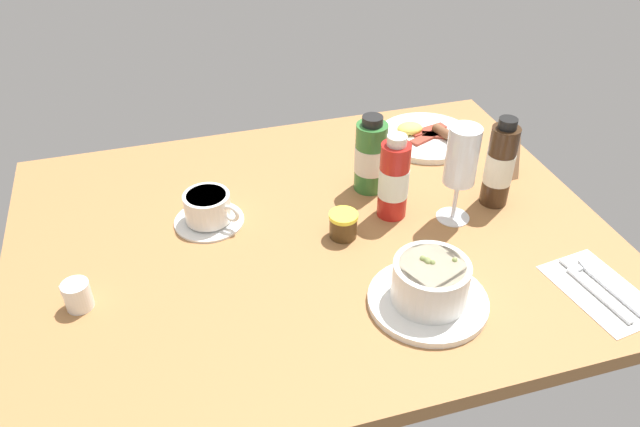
# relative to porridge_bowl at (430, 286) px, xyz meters

# --- Properties ---
(ground_plane) EXTENTS (1.10, 0.84, 0.03)m
(ground_plane) POSITION_rel_porridge_bowl_xyz_m (-0.13, 0.23, -0.05)
(ground_plane) COLOR #9E6B3D
(porridge_bowl) EXTENTS (0.20, 0.20, 0.09)m
(porridge_bowl) POSITION_rel_porridge_bowl_xyz_m (0.00, 0.00, 0.00)
(porridge_bowl) COLOR white
(porridge_bowl) RESTS_ON ground_plane
(cutlery_setting) EXTENTS (0.14, 0.20, 0.01)m
(cutlery_setting) POSITION_rel_porridge_bowl_xyz_m (0.29, -0.05, -0.04)
(cutlery_setting) COLOR white
(cutlery_setting) RESTS_ON ground_plane
(coffee_cup) EXTENTS (0.13, 0.13, 0.06)m
(coffee_cup) POSITION_rel_porridge_bowl_xyz_m (-0.31, 0.32, -0.01)
(coffee_cup) COLOR white
(coffee_cup) RESTS_ON ground_plane
(creamer_jug) EXTENTS (0.05, 0.04, 0.05)m
(creamer_jug) POSITION_rel_porridge_bowl_xyz_m (-0.54, 0.15, -0.01)
(creamer_jug) COLOR white
(creamer_jug) RESTS_ON ground_plane
(wine_glass) EXTENTS (0.06, 0.06, 0.20)m
(wine_glass) POSITION_rel_porridge_bowl_xyz_m (0.14, 0.20, 0.09)
(wine_glass) COLOR white
(wine_glass) RESTS_ON ground_plane
(jam_jar) EXTENTS (0.05, 0.05, 0.05)m
(jam_jar) POSITION_rel_porridge_bowl_xyz_m (-0.08, 0.21, -0.01)
(jam_jar) COLOR #473218
(jam_jar) RESTS_ON ground_plane
(sauce_bottle_red) EXTENTS (0.06, 0.06, 0.17)m
(sauce_bottle_red) POSITION_rel_porridge_bowl_xyz_m (0.03, 0.25, 0.04)
(sauce_bottle_red) COLOR #B21E19
(sauce_bottle_red) RESTS_ON ground_plane
(sauce_bottle_green) EXTENTS (0.06, 0.06, 0.16)m
(sauce_bottle_green) POSITION_rel_porridge_bowl_xyz_m (0.02, 0.35, 0.04)
(sauce_bottle_green) COLOR #337233
(sauce_bottle_green) RESTS_ON ground_plane
(sauce_bottle_brown) EXTENTS (0.05, 0.05, 0.19)m
(sauce_bottle_brown) POSITION_rel_porridge_bowl_xyz_m (0.24, 0.23, 0.05)
(sauce_bottle_brown) COLOR #382314
(sauce_bottle_brown) RESTS_ON ground_plane
(breakfast_plate) EXTENTS (0.22, 0.22, 0.04)m
(breakfast_plate) POSITION_rel_porridge_bowl_xyz_m (0.22, 0.49, -0.03)
(breakfast_plate) COLOR white
(breakfast_plate) RESTS_ON ground_plane
(menu_card) EXTENTS (0.05, 0.05, 0.09)m
(menu_card) POSITION_rel_porridge_bowl_xyz_m (0.31, 0.31, 0.00)
(menu_card) COLOR tan
(menu_card) RESTS_ON ground_plane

